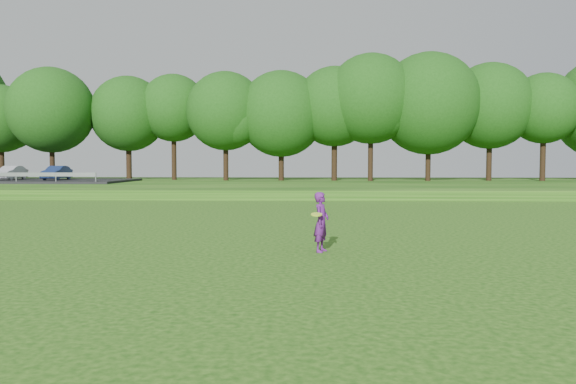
{
  "coord_description": "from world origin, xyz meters",
  "views": [
    {
      "loc": [
        3.62,
        -13.96,
        2.25
      ],
      "look_at": [
        2.9,
        4.09,
        1.3
      ],
      "focal_mm": 35.0,
      "sensor_mm": 36.0,
      "label": 1
    }
  ],
  "objects": [
    {
      "name": "ground",
      "position": [
        0.0,
        0.0,
        0.0
      ],
      "size": [
        140.0,
        140.0,
        0.0
      ],
      "primitive_type": "plane",
      "color": "#15410C",
      "rests_on": "ground"
    },
    {
      "name": "berm",
      "position": [
        0.0,
        34.0,
        0.3
      ],
      "size": [
        130.0,
        30.0,
        0.6
      ],
      "primitive_type": "cube",
      "color": "#15410C",
      "rests_on": "ground"
    },
    {
      "name": "woman",
      "position": [
        3.9,
        0.08,
        0.76
      ],
      "size": [
        0.53,
        0.76,
        1.51
      ],
      "color": "#5F1A77",
      "rests_on": "ground"
    },
    {
      "name": "treeline",
      "position": [
        0.0,
        38.0,
        8.1
      ],
      "size": [
        104.0,
        7.0,
        15.0
      ],
      "primitive_type": null,
      "color": "#194810",
      "rests_on": "berm"
    },
    {
      "name": "walking_path",
      "position": [
        0.0,
        20.0,
        0.02
      ],
      "size": [
        130.0,
        1.6,
        0.04
      ],
      "primitive_type": "cube",
      "color": "gray",
      "rests_on": "ground"
    }
  ]
}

